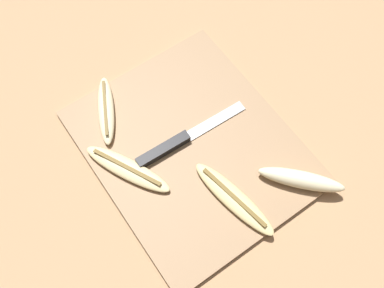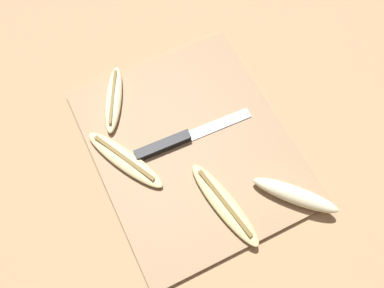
{
  "view_description": "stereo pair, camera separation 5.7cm",
  "coord_description": "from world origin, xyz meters",
  "px_view_note": "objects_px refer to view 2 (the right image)",
  "views": [
    {
      "loc": [
        0.3,
        -0.21,
        0.82
      ],
      "look_at": [
        0.0,
        0.0,
        0.02
      ],
      "focal_mm": 42.0,
      "sensor_mm": 36.0,
      "label": 1
    },
    {
      "loc": [
        0.33,
        -0.16,
        0.82
      ],
      "look_at": [
        0.0,
        0.0,
        0.02
      ],
      "focal_mm": 42.0,
      "sensor_mm": 36.0,
      "label": 2
    }
  ],
  "objects_px": {
    "banana_bright_far": "(295,195)",
    "banana_cream_curved": "(114,99)",
    "banana_spotted_left": "(223,205)",
    "knife": "(173,142)",
    "banana_ripe_center": "(125,160)"
  },
  "relations": [
    {
      "from": "banana_ripe_center",
      "to": "knife",
      "type": "bearing_deg",
      "value": 86.27
    },
    {
      "from": "knife",
      "to": "banana_cream_curved",
      "type": "distance_m",
      "value": 0.16
    },
    {
      "from": "banana_bright_far",
      "to": "banana_cream_curved",
      "type": "xyz_separation_m",
      "value": [
        -0.34,
        -0.22,
        -0.01
      ]
    },
    {
      "from": "banana_bright_far",
      "to": "banana_cream_curved",
      "type": "distance_m",
      "value": 0.41
    },
    {
      "from": "banana_bright_far",
      "to": "banana_spotted_left",
      "type": "relative_size",
      "value": 0.73
    },
    {
      "from": "knife",
      "to": "banana_ripe_center",
      "type": "distance_m",
      "value": 0.1
    },
    {
      "from": "knife",
      "to": "banana_bright_far",
      "type": "height_order",
      "value": "banana_bright_far"
    },
    {
      "from": "banana_bright_far",
      "to": "knife",
      "type": "bearing_deg",
      "value": -142.55
    },
    {
      "from": "banana_spotted_left",
      "to": "banana_bright_far",
      "type": "bearing_deg",
      "value": 70.58
    },
    {
      "from": "banana_spotted_left",
      "to": "banana_cream_curved",
      "type": "height_order",
      "value": "banana_cream_curved"
    },
    {
      "from": "banana_bright_far",
      "to": "banana_cream_curved",
      "type": "relative_size",
      "value": 0.93
    },
    {
      "from": "banana_spotted_left",
      "to": "banana_cream_curved",
      "type": "bearing_deg",
      "value": -161.99
    },
    {
      "from": "knife",
      "to": "banana_bright_far",
      "type": "bearing_deg",
      "value": 39.44
    },
    {
      "from": "banana_bright_far",
      "to": "banana_spotted_left",
      "type": "bearing_deg",
      "value": -109.42
    },
    {
      "from": "knife",
      "to": "banana_bright_far",
      "type": "xyz_separation_m",
      "value": [
        0.2,
        0.16,
        0.01
      ]
    }
  ]
}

